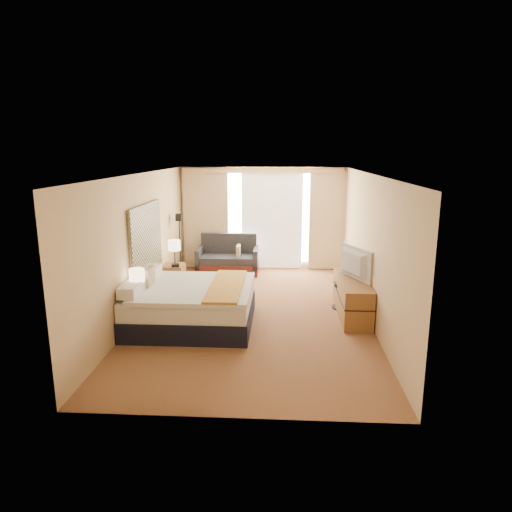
# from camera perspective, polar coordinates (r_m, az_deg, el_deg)

# --- Properties ---
(floor) EXTENTS (4.20, 7.00, 0.02)m
(floor) POSITION_cam_1_polar(r_m,az_deg,el_deg) (8.72, -0.28, -7.11)
(floor) COLOR maroon
(floor) RESTS_ON ground
(ceiling) EXTENTS (4.20, 7.00, 0.02)m
(ceiling) POSITION_cam_1_polar(r_m,az_deg,el_deg) (8.19, -0.30, 10.22)
(ceiling) COLOR silver
(ceiling) RESTS_ON wall_back
(wall_back) EXTENTS (4.20, 0.02, 2.60)m
(wall_back) POSITION_cam_1_polar(r_m,az_deg,el_deg) (11.80, 0.80, 4.74)
(wall_back) COLOR #D5AC82
(wall_back) RESTS_ON ground
(wall_front) EXTENTS (4.20, 0.02, 2.60)m
(wall_front) POSITION_cam_1_polar(r_m,az_deg,el_deg) (4.99, -2.85, -6.90)
(wall_front) COLOR #D5AC82
(wall_front) RESTS_ON ground
(wall_left) EXTENTS (0.02, 7.00, 2.60)m
(wall_left) POSITION_cam_1_polar(r_m,az_deg,el_deg) (8.74, -14.16, 1.41)
(wall_left) COLOR #D5AC82
(wall_left) RESTS_ON ground
(wall_right) EXTENTS (0.02, 7.00, 2.60)m
(wall_right) POSITION_cam_1_polar(r_m,az_deg,el_deg) (8.49, 14.01, 1.08)
(wall_right) COLOR #D5AC82
(wall_right) RESTS_ON ground
(headboard) EXTENTS (0.06, 1.85, 1.50)m
(headboard) POSITION_cam_1_polar(r_m,az_deg,el_deg) (8.92, -13.53, 1.54)
(headboard) COLOR black
(headboard) RESTS_ON wall_left
(nightstand_left) EXTENTS (0.45, 0.52, 0.55)m
(nightstand_left) POSITION_cam_1_polar(r_m,az_deg,el_deg) (7.99, -14.40, -7.36)
(nightstand_left) COLOR brown
(nightstand_left) RESTS_ON floor
(nightstand_right) EXTENTS (0.45, 0.52, 0.55)m
(nightstand_right) POSITION_cam_1_polar(r_m,az_deg,el_deg) (10.28, -10.23, -2.57)
(nightstand_right) COLOR brown
(nightstand_right) RESTS_ON floor
(media_dresser) EXTENTS (0.50, 1.80, 0.70)m
(media_dresser) POSITION_cam_1_polar(r_m,az_deg,el_deg) (8.68, 11.91, -5.03)
(media_dresser) COLOR brown
(media_dresser) RESTS_ON floor
(window) EXTENTS (2.30, 0.02, 2.30)m
(window) POSITION_cam_1_polar(r_m,az_deg,el_deg) (11.76, 2.01, 4.80)
(window) COLOR silver
(window) RESTS_ON wall_back
(curtains) EXTENTS (4.12, 0.19, 2.56)m
(curtains) POSITION_cam_1_polar(r_m,az_deg,el_deg) (11.67, 0.76, 5.19)
(curtains) COLOR beige
(curtains) RESTS_ON floor
(bed) EXTENTS (2.11, 1.93, 1.02)m
(bed) POSITION_cam_1_polar(r_m,az_deg,el_deg) (8.12, -8.11, -5.98)
(bed) COLOR black
(bed) RESTS_ON floor
(loveseat) EXTENTS (1.53, 0.83, 0.95)m
(loveseat) POSITION_cam_1_polar(r_m,az_deg,el_deg) (11.48, -3.50, -0.53)
(loveseat) COLOR #4F1C16
(loveseat) RESTS_ON floor
(floor_lamp) EXTENTS (0.20, 0.20, 1.56)m
(floor_lamp) POSITION_cam_1_polar(r_m,az_deg,el_deg) (10.91, -9.53, 2.84)
(floor_lamp) COLOR black
(floor_lamp) RESTS_ON floor
(desk_chair) EXTENTS (0.48, 0.48, 0.99)m
(desk_chair) POSITION_cam_1_polar(r_m,az_deg,el_deg) (9.03, 11.39, -3.71)
(desk_chair) COLOR black
(desk_chair) RESTS_ON floor
(lamp_left) EXTENTS (0.26, 0.26, 0.54)m
(lamp_left) POSITION_cam_1_polar(r_m,az_deg,el_deg) (7.85, -14.67, -2.43)
(lamp_left) COLOR black
(lamp_left) RESTS_ON nightstand_left
(lamp_right) EXTENTS (0.26, 0.26, 0.55)m
(lamp_right) POSITION_cam_1_polar(r_m,az_deg,el_deg) (10.08, -10.17, 1.25)
(lamp_right) COLOR black
(lamp_right) RESTS_ON nightstand_right
(tissue_box) EXTENTS (0.14, 0.14, 0.12)m
(tissue_box) POSITION_cam_1_polar(r_m,az_deg,el_deg) (7.97, -13.81, -4.84)
(tissue_box) COLOR #8DB9DB
(tissue_box) RESTS_ON nightstand_left
(telephone) EXTENTS (0.19, 0.16, 0.06)m
(telephone) POSITION_cam_1_polar(r_m,az_deg,el_deg) (10.02, -10.05, -1.14)
(telephone) COLOR black
(telephone) RESTS_ON nightstand_right
(television) EXTENTS (0.53, 0.98, 0.58)m
(television) POSITION_cam_1_polar(r_m,az_deg,el_deg) (8.52, 11.76, -0.88)
(television) COLOR black
(television) RESTS_ON media_dresser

